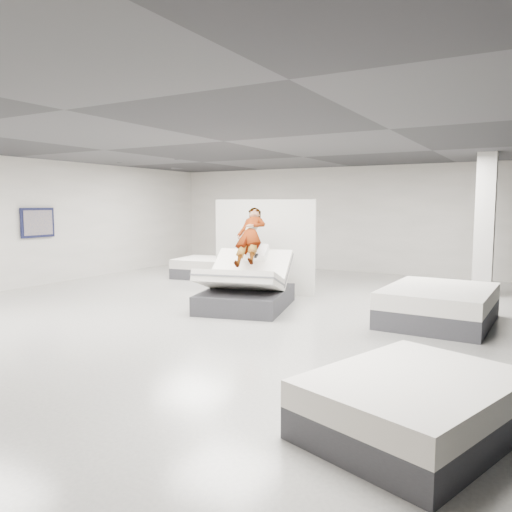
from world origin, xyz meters
name	(u,v)px	position (x,y,z in m)	size (l,w,h in m)	color
room	(224,230)	(0.00, 0.00, 1.60)	(14.00, 14.04, 3.20)	#B9B6AE
hero_bed	(246,288)	(0.04, 0.72, 0.40)	(2.04, 2.42, 1.24)	#36363B
person	(250,245)	(-0.04, 1.02, 1.24)	(0.58, 0.38, 1.59)	slate
remote	(256,256)	(0.26, 0.74, 1.06)	(0.05, 0.14, 0.03)	black
divider_panel	(264,247)	(-0.43, 2.32, 1.09)	(2.39, 0.11, 2.17)	silver
flat_bed_right_far	(438,305)	(3.59, 1.32, 0.31)	(1.79, 2.33, 0.62)	#36363B
flat_bed_right_near	(414,405)	(4.15, -3.24, 0.27)	(2.01, 2.31, 0.54)	#36363B
flat_bed_left_far	(213,268)	(-2.89, 3.81, 0.27)	(2.15, 1.74, 0.54)	#36363B
column	(485,225)	(4.00, 4.50, 1.60)	(0.40, 0.40, 3.20)	beige
wall_poster	(38,223)	(-5.93, 0.50, 1.60)	(0.06, 0.95, 0.75)	black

